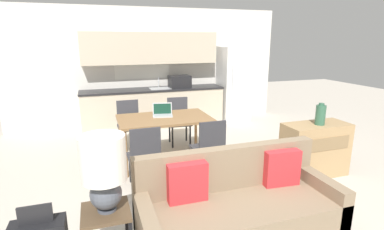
{
  "coord_description": "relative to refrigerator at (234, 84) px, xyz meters",
  "views": [
    {
      "loc": [
        -1.3,
        -2.41,
        2.0
      ],
      "look_at": [
        0.0,
        1.5,
        0.95
      ],
      "focal_mm": 28.0,
      "sensor_mm": 36.0,
      "label": 1
    }
  ],
  "objects": [
    {
      "name": "dining_table",
      "position": [
        -2.25,
        -2.08,
        -0.21
      ],
      "size": [
        1.47,
        0.89,
        0.77
      ],
      "color": "olive",
      "rests_on": "ground_plane"
    },
    {
      "name": "kitchen_counter",
      "position": [
        -1.99,
        0.08,
        -0.07
      ],
      "size": [
        3.23,
        0.65,
        2.15
      ],
      "color": "beige",
      "rests_on": "ground_plane"
    },
    {
      "name": "dining_chair_far_left",
      "position": [
        -2.73,
        -1.23,
        -0.42
      ],
      "size": [
        0.43,
        0.43,
        0.9
      ],
      "rotation": [
        0.0,
        0.0,
        0.02
      ],
      "color": "#38383D",
      "rests_on": "ground_plane"
    },
    {
      "name": "wall_back",
      "position": [
        -2.01,
        0.38,
        0.44
      ],
      "size": [
        6.4,
        0.07,
        2.7
      ],
      "color": "silver",
      "rests_on": "ground_plane"
    },
    {
      "name": "refrigerator",
      "position": [
        0.0,
        0.0,
        0.0
      ],
      "size": [
        0.69,
        0.69,
        1.82
      ],
      "color": "white",
      "rests_on": "ground_plane"
    },
    {
      "name": "dining_chair_near_left",
      "position": [
        -2.72,
        -2.89,
        -0.42
      ],
      "size": [
        0.43,
        0.43,
        0.9
      ],
      "rotation": [
        0.0,
        0.0,
        3.15
      ],
      "color": "#38383D",
      "rests_on": "ground_plane"
    },
    {
      "name": "vase",
      "position": [
        -0.23,
        -3.28,
        0.03
      ],
      "size": [
        0.14,
        0.14,
        0.32
      ],
      "color": "#336047",
      "rests_on": "credenza"
    },
    {
      "name": "couch",
      "position": [
        -2.0,
        -4.19,
        -0.57
      ],
      "size": [
        2.04,
        0.8,
        0.89
      ],
      "color": "#3D2D1E",
      "rests_on": "ground_plane"
    },
    {
      "name": "dining_chair_near_right",
      "position": [
        -1.78,
        -2.86,
        -0.42
      ],
      "size": [
        0.43,
        0.43,
        0.9
      ],
      "rotation": [
        0.0,
        0.0,
        3.17
      ],
      "color": "#38383D",
      "rests_on": "ground_plane"
    },
    {
      "name": "dining_chair_far_right",
      "position": [
        -1.78,
        -1.25,
        -0.42
      ],
      "size": [
        0.45,
        0.45,
        0.9
      ],
      "rotation": [
        0.0,
        0.0,
        -0.08
      ],
      "color": "#38383D",
      "rests_on": "ground_plane"
    },
    {
      "name": "side_table",
      "position": [
        -3.29,
        -4.24,
        -0.54
      ],
      "size": [
        0.41,
        0.41,
        0.56
      ],
      "color": "brown",
      "rests_on": "ground_plane"
    },
    {
      "name": "laptop",
      "position": [
        -2.25,
        -1.95,
        -0.09
      ],
      "size": [
        0.36,
        0.31,
        0.2
      ],
      "rotation": [
        0.0,
        0.0,
        -0.19
      ],
      "color": "#B7BABC",
      "rests_on": "dining_table"
    },
    {
      "name": "credenza",
      "position": [
        -0.23,
        -3.24,
        -0.51
      ],
      "size": [
        0.97,
        0.45,
        0.79
      ],
      "color": "tan",
      "rests_on": "ground_plane"
    },
    {
      "name": "table_lamp",
      "position": [
        -3.27,
        -4.24,
        0.05
      ],
      "size": [
        0.38,
        0.38,
        0.68
      ],
      "color": "#4C515B",
      "rests_on": "side_table"
    }
  ]
}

